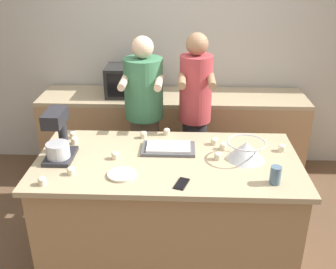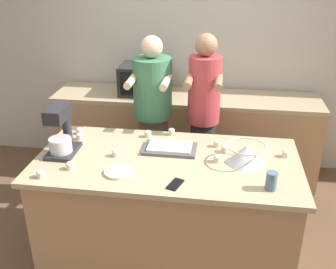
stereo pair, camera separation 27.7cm
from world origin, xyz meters
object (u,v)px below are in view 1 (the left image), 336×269
object	(u,v)px
stand_mixer	(58,138)
baking_tray	(169,148)
cupcake_4	(144,135)
person_right	(195,118)
cupcake_0	(218,156)
cupcake_6	(167,131)
cupcake_9	(282,148)
cupcake_3	(214,141)
person_left	(144,121)
cupcake_5	(115,155)
drinking_glass	(275,175)
cupcake_10	(223,146)
cupcake_1	(74,140)
mixing_bowl	(246,150)
microwave_oven	(132,81)
small_plate	(122,174)
cupcake_7	(73,135)
cell_phone	(182,184)
cupcake_8	(71,171)
cupcake_2	(42,181)

from	to	relation	value
stand_mixer	baking_tray	distance (m)	0.84
stand_mixer	cupcake_4	bearing A→B (deg)	32.80
person_right	stand_mixer	world-z (taller)	person_right
stand_mixer	cupcake_0	bearing A→B (deg)	1.37
cupcake_6	cupcake_9	world-z (taller)	same
baking_tray	cupcake_3	xyz separation A→B (m)	(0.36, 0.12, 0.01)
person_left	cupcake_5	bearing A→B (deg)	-100.15
drinking_glass	cupcake_10	size ratio (longest dim) A/B	2.15
baking_tray	cupcake_6	distance (m)	0.29
cupcake_3	cupcake_5	bearing A→B (deg)	-160.21
cupcake_1	cupcake_9	world-z (taller)	same
cupcake_0	cupcake_4	xyz separation A→B (m)	(-0.59, 0.35, 0.00)
cupcake_5	mixing_bowl	bearing A→B (deg)	2.18
baking_tray	cupcake_3	distance (m)	0.38
cupcake_0	microwave_oven	bearing A→B (deg)	120.92
cupcake_9	cupcake_0	bearing A→B (deg)	-163.01
small_plate	cupcake_7	world-z (taller)	cupcake_7
cell_phone	cupcake_0	size ratio (longest dim) A/B	2.71
cupcake_10	cupcake_8	bearing A→B (deg)	-158.43
microwave_oven	cupcake_7	bearing A→B (deg)	-110.09
cupcake_3	cupcake_6	distance (m)	0.43
cupcake_4	cupcake_9	bearing A→B (deg)	-10.15
drinking_glass	cupcake_9	size ratio (longest dim) A/B	2.15
baking_tray	microwave_oven	world-z (taller)	microwave_oven
person_left	stand_mixer	xyz separation A→B (m)	(-0.56, -0.81, 0.20)
cupcake_10	small_plate	bearing A→B (deg)	-149.39
cell_phone	microwave_oven	bearing A→B (deg)	107.60
cupcake_2	cupcake_10	world-z (taller)	same
cupcake_7	cupcake_9	distance (m)	1.69
mixing_bowl	drinking_glass	distance (m)	0.37
cupcake_8	person_left	bearing A→B (deg)	68.29
small_plate	cupcake_3	distance (m)	0.85
cupcake_6	cupcake_8	xyz separation A→B (m)	(-0.64, -0.68, 0.00)
cupcake_9	cupcake_10	world-z (taller)	same
stand_mixer	cupcake_0	world-z (taller)	stand_mixer
cupcake_0	cupcake_9	xyz separation A→B (m)	(0.51, 0.16, 0.00)
person_right	cupcake_8	xyz separation A→B (m)	(-0.88, -1.04, 0.02)
cupcake_3	cupcake_1	bearing A→B (deg)	-178.41
cupcake_3	microwave_oven	bearing A→B (deg)	126.08
cupcake_5	cupcake_9	world-z (taller)	same
cupcake_7	cupcake_5	bearing A→B (deg)	-40.33
cupcake_4	cupcake_0	bearing A→B (deg)	-30.89
cupcake_7	cupcake_8	xyz separation A→B (m)	(0.14, -0.59, 0.00)
stand_mixer	baking_tray	xyz separation A→B (m)	(0.81, 0.16, -0.15)
person_left	cupcake_10	distance (m)	0.91
cupcake_6	cupcake_7	xyz separation A→B (m)	(-0.78, -0.10, 0.00)
cupcake_4	cupcake_9	distance (m)	1.11
microwave_oven	cupcake_9	world-z (taller)	microwave_oven
cupcake_2	cupcake_8	bearing A→B (deg)	41.66
microwave_oven	cupcake_9	xyz separation A→B (m)	(1.31, -1.19, -0.16)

